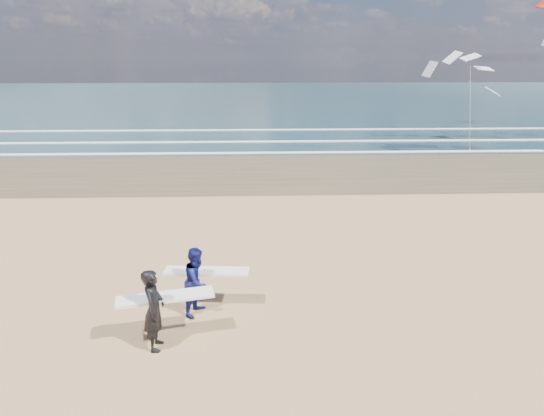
{
  "coord_description": "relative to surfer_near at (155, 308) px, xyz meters",
  "views": [
    {
      "loc": [
        3.09,
        -10.27,
        6.31
      ],
      "look_at": [
        3.72,
        6.0,
        1.25
      ],
      "focal_mm": 32.0,
      "sensor_mm": 36.0,
      "label": 1
    }
  ],
  "objects": [
    {
      "name": "kite_1",
      "position": [
        18.37,
        26.65,
        3.37
      ],
      "size": [
        6.23,
        4.79,
        7.58
      ],
      "color": "slate",
      "rests_on": "ground"
    },
    {
      "name": "surfer_near",
      "position": [
        0.0,
        0.0,
        0.0
      ],
      "size": [
        2.26,
        1.2,
        1.92
      ],
      "color": "black",
      "rests_on": "ground"
    },
    {
      "name": "surfer_far",
      "position": [
        0.79,
        1.56,
        -0.07
      ],
      "size": [
        2.23,
        1.23,
        1.79
      ],
      "color": "#0D114C",
      "rests_on": "ground"
    },
    {
      "name": "wet_sand_strip",
      "position": [
        19.14,
        18.54,
        -0.97
      ],
      "size": [
        220.0,
        12.0,
        0.01
      ],
      "primitive_type": "cube",
      "color": "#473A25",
      "rests_on": "ground"
    },
    {
      "name": "ocean",
      "position": [
        19.14,
        72.54,
        -0.97
      ],
      "size": [
        220.0,
        100.0,
        0.02
      ],
      "primitive_type": "cube",
      "color": "#1A343A",
      "rests_on": "ground"
    },
    {
      "name": "foam_breakers",
      "position": [
        19.14,
        28.64,
        -0.92
      ],
      "size": [
        220.0,
        11.7,
        0.05
      ],
      "color": "white",
      "rests_on": "ground"
    }
  ]
}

